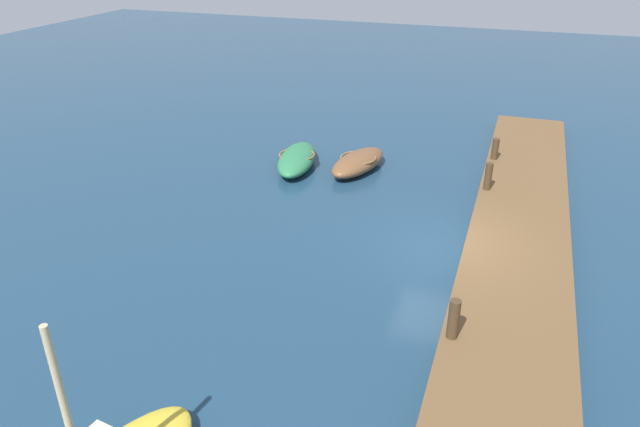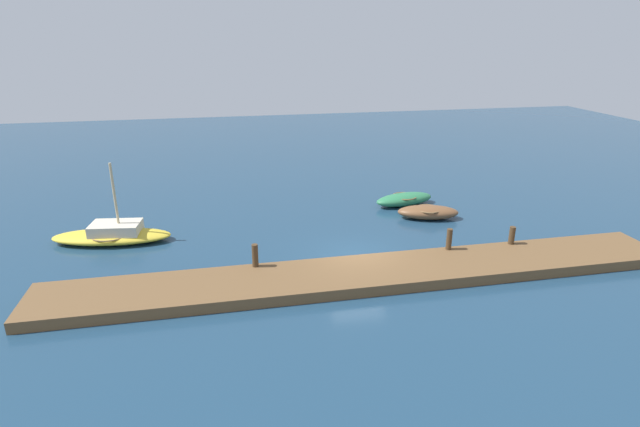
% 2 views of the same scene
% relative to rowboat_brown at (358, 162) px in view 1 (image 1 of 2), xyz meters
% --- Properties ---
extents(ground_plane, '(84.00, 84.00, 0.00)m').
position_rel_rowboat_brown_xyz_m(ground_plane, '(-5.25, -4.15, -0.37)').
color(ground_plane, navy).
extents(dock_platform, '(26.49, 2.96, 0.46)m').
position_rel_rowboat_brown_xyz_m(dock_platform, '(-5.25, -6.26, -0.14)').
color(dock_platform, brown).
rests_on(dock_platform, ground_plane).
extents(rowboat_brown, '(3.54, 2.11, 0.73)m').
position_rel_rowboat_brown_xyz_m(rowboat_brown, '(0.00, 0.00, 0.00)').
color(rowboat_brown, brown).
rests_on(rowboat_brown, ground_plane).
extents(rowboat_green, '(3.81, 2.01, 0.72)m').
position_rel_rowboat_brown_xyz_m(rowboat_green, '(-0.47, 2.40, -0.01)').
color(rowboat_green, '#2D7A4C').
rests_on(rowboat_green, ground_plane).
extents(mooring_post_west, '(0.26, 0.26, 0.98)m').
position_rel_rowboat_brown_xyz_m(mooring_post_west, '(-9.84, -5.03, 0.58)').
color(mooring_post_west, '#47331E').
rests_on(mooring_post_west, dock_platform).
extents(mooring_post_mid_west, '(0.25, 0.25, 0.98)m').
position_rel_rowboat_brown_xyz_m(mooring_post_mid_west, '(-1.18, -5.03, 0.57)').
color(mooring_post_mid_west, '#47331E').
rests_on(mooring_post_mid_west, dock_platform).
extents(mooring_post_mid_east, '(0.27, 0.27, 0.83)m').
position_rel_rowboat_brown_xyz_m(mooring_post_mid_east, '(1.93, -5.03, 0.50)').
color(mooring_post_mid_east, '#47331E').
rests_on(mooring_post_mid_east, dock_platform).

